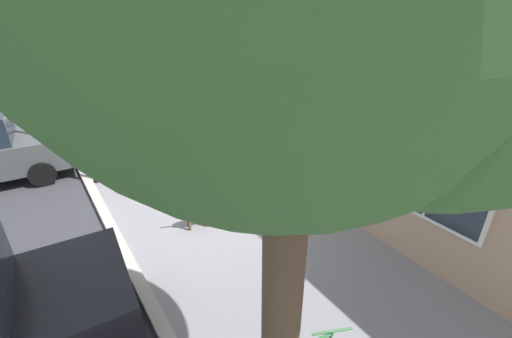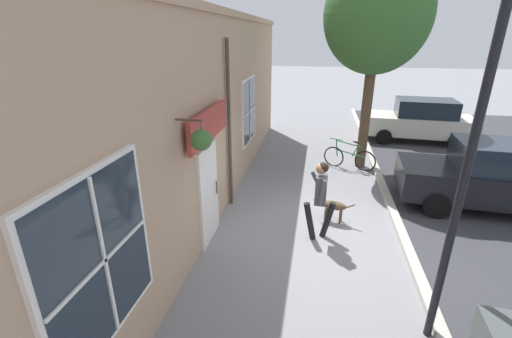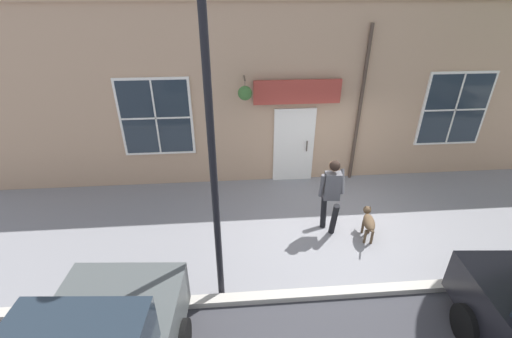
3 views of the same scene
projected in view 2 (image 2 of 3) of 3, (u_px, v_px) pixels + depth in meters
ground_plane at (310, 229)px, 7.87m from camera, size 90.00×90.00×0.00m
storefront_facade at (207, 124)px, 7.38m from camera, size 0.95×18.00×4.74m
pedestrian_walking at (321, 193)px, 7.18m from camera, size 0.70×0.58×1.77m
dog_on_leash at (332, 205)px, 8.11m from camera, size 0.97×0.35×0.62m
street_tree_by_curb at (375, 19)px, 10.11m from camera, size 3.13×2.91×6.47m
leaning_bicycle at (349, 157)px, 11.37m from camera, size 1.66×0.61×1.00m
parked_car_mid_block at (494, 176)px, 8.54m from camera, size 4.42×2.19×1.75m
parked_car_far_end at (419, 120)px, 14.18m from camera, size 4.42×2.19×1.75m
street_lamp at (483, 102)px, 3.85m from camera, size 0.32×0.32×5.39m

